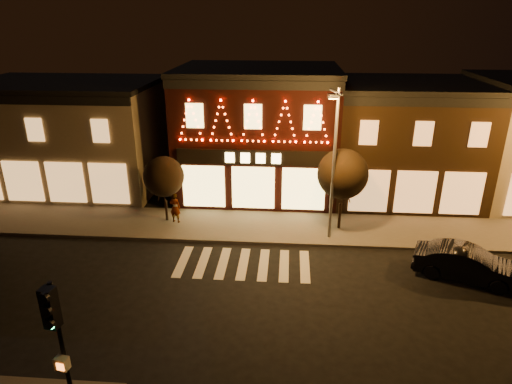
# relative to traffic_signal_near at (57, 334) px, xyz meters

# --- Properties ---
(ground) EXTENTS (120.00, 120.00, 0.00)m
(ground) POSITION_rel_traffic_signal_near_xyz_m (3.77, 5.91, -3.66)
(ground) COLOR black
(ground) RESTS_ON ground
(sidewalk_far) EXTENTS (44.00, 4.00, 0.15)m
(sidewalk_far) POSITION_rel_traffic_signal_near_xyz_m (5.77, 13.91, -3.59)
(sidewalk_far) COLOR #47423D
(sidewalk_far) RESTS_ON ground
(building_left) EXTENTS (12.20, 8.28, 7.30)m
(building_left) POSITION_rel_traffic_signal_near_xyz_m (-9.23, 19.91, 0.00)
(building_left) COLOR #7F745A
(building_left) RESTS_ON ground
(building_pulp) EXTENTS (10.20, 8.34, 8.30)m
(building_pulp) POSITION_rel_traffic_signal_near_xyz_m (3.77, 19.89, 0.50)
(building_pulp) COLOR black
(building_pulp) RESTS_ON ground
(building_right_a) EXTENTS (9.20, 8.28, 7.50)m
(building_right_a) POSITION_rel_traffic_signal_near_xyz_m (13.27, 19.91, 0.10)
(building_right_a) COLOR #372413
(building_right_a) RESTS_ON ground
(traffic_signal_near) EXTENTS (0.39, 0.52, 4.98)m
(traffic_signal_near) POSITION_rel_traffic_signal_near_xyz_m (0.00, 0.00, 0.00)
(traffic_signal_near) COLOR black
(traffic_signal_near) RESTS_ON sidewalk_near
(streetlamp_mid) EXTENTS (0.74, 1.82, 7.97)m
(streetlamp_mid) POSITION_rel_traffic_signal_near_xyz_m (8.09, 12.63, 1.17)
(streetlamp_mid) COLOR #59595E
(streetlamp_mid) RESTS_ON sidewalk_far
(tree_left) EXTENTS (2.30, 2.30, 3.85)m
(tree_left) POSITION_rel_traffic_signal_near_xyz_m (-1.16, 14.26, -0.82)
(tree_left) COLOR black
(tree_left) RESTS_ON sidewalk_far
(tree_right) EXTENTS (2.75, 2.75, 4.59)m
(tree_right) POSITION_rel_traffic_signal_near_xyz_m (8.78, 13.99, -0.30)
(tree_right) COLOR black
(tree_right) RESTS_ON sidewalk_far
(dark_sedan) EXTENTS (4.95, 3.21, 1.54)m
(dark_sedan) POSITION_rel_traffic_signal_near_xyz_m (14.12, 9.40, -2.89)
(dark_sedan) COLOR black
(dark_sedan) RESTS_ON ground
(pedestrian) EXTENTS (0.74, 0.57, 1.79)m
(pedestrian) POSITION_rel_traffic_signal_near_xyz_m (-0.57, 14.02, -2.61)
(pedestrian) COLOR gray
(pedestrian) RESTS_ON sidewalk_far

